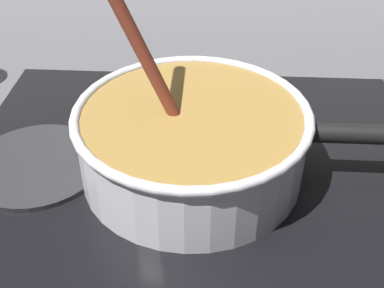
# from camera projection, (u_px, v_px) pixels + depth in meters

# --- Properties ---
(ground) EXTENTS (2.40, 1.60, 0.04)m
(ground) POSITION_uv_depth(u_px,v_px,m) (55.00, 275.00, 0.52)
(ground) COLOR #4C4C51
(hob_plate) EXTENTS (0.56, 0.48, 0.01)m
(hob_plate) POSITION_uv_depth(u_px,v_px,m) (192.00, 176.00, 0.60)
(hob_plate) COLOR black
(hob_plate) RESTS_ON ground
(burner_ring) EXTENTS (0.18, 0.18, 0.01)m
(burner_ring) POSITION_uv_depth(u_px,v_px,m) (192.00, 169.00, 0.60)
(burner_ring) COLOR #592D0C
(burner_ring) RESTS_ON hob_plate
(spare_burner) EXTENTS (0.16, 0.16, 0.01)m
(spare_burner) POSITION_uv_depth(u_px,v_px,m) (37.00, 164.00, 0.61)
(spare_burner) COLOR #262628
(spare_burner) RESTS_ON hob_plate
(cooking_pan) EXTENTS (0.41, 0.26, 0.34)m
(cooking_pan) POSITION_uv_depth(u_px,v_px,m) (193.00, 140.00, 0.57)
(cooking_pan) COLOR silver
(cooking_pan) RESTS_ON hob_plate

